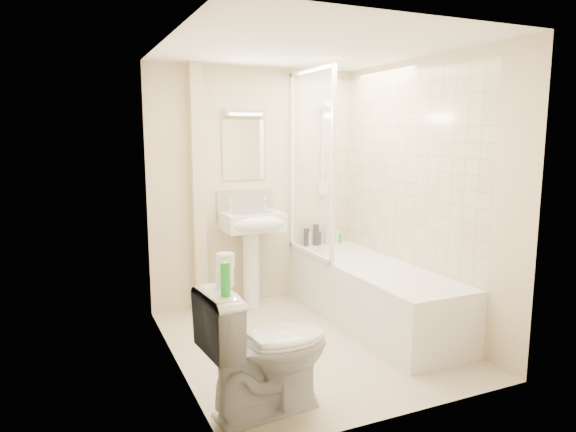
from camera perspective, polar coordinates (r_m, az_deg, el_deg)
name	(u,v)px	position (r m, az deg, el deg)	size (l,w,h in m)	color
floor	(309,342)	(4.46, 2.38, -13.86)	(2.50, 2.50, 0.00)	beige
wall_back	(256,187)	(5.28, -3.57, 3.23)	(2.20, 0.02, 2.40)	beige
wall_left	(174,210)	(3.79, -12.59, 0.68)	(0.02, 2.50, 2.40)	beige
wall_right	(420,195)	(4.73, 14.51, 2.27)	(0.02, 2.50, 2.40)	beige
ceiling	(311,47)	(4.16, 2.61, 18.23)	(2.20, 2.50, 0.02)	white
tile_back	(322,163)	(5.56, 3.75, 5.85)	(0.70, 0.01, 1.75)	beige
tile_right	(407,169)	(4.86, 13.03, 5.16)	(0.01, 2.10, 1.75)	beige
pipe_boxing	(198,190)	(5.04, -9.95, 2.83)	(0.12, 0.12, 2.40)	beige
splashback	(245,204)	(5.25, -4.79, 1.31)	(0.60, 0.01, 0.30)	beige
mirror	(244,150)	(5.20, -4.87, 7.32)	(0.46, 0.01, 0.60)	white
strip_light	(245,112)	(5.18, -4.84, 11.40)	(0.42, 0.07, 0.07)	silver
bathtub	(372,292)	(4.88, 9.34, -8.32)	(0.70, 2.10, 0.55)	white
shower_screen	(311,164)	(5.01, 2.54, 5.78)	(0.04, 0.92, 1.80)	white
shower_fixture	(323,152)	(5.51, 3.96, 7.07)	(0.10, 0.16, 0.99)	white
pedestal_sink	(253,232)	(5.08, -3.91, -1.81)	(0.58, 0.51, 1.11)	white
bottle_black_a	(307,237)	(5.50, 2.08, -2.37)	(0.06, 0.06, 0.19)	black
bottle_white_a	(309,239)	(5.51, 2.32, -2.56)	(0.06, 0.06, 0.15)	silver
bottle_black_b	(316,235)	(5.54, 3.14, -2.10)	(0.07, 0.07, 0.23)	black
bottle_blue	(319,238)	(5.57, 3.48, -2.51)	(0.05, 0.05, 0.14)	#131657
bottle_cream	(328,236)	(5.61, 4.44, -2.27)	(0.07, 0.07, 0.17)	beige
bottle_white_b	(337,237)	(5.67, 5.48, -2.33)	(0.05, 0.05, 0.14)	silver
bottle_green	(338,239)	(5.68, 5.63, -2.51)	(0.06, 0.06, 0.10)	green
toilet	(267,348)	(3.31, -2.37, -14.47)	(0.86, 0.54, 0.83)	white
toilet_roll_lower	(225,278)	(3.14, -7.05, -6.80)	(0.11, 0.11, 0.10)	white
toilet_roll_upper	(225,261)	(3.15, -6.98, -4.94)	(0.11, 0.11, 0.09)	white
green_bottle	(225,279)	(2.94, -6.97, -6.97)	(0.06, 0.06, 0.20)	green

